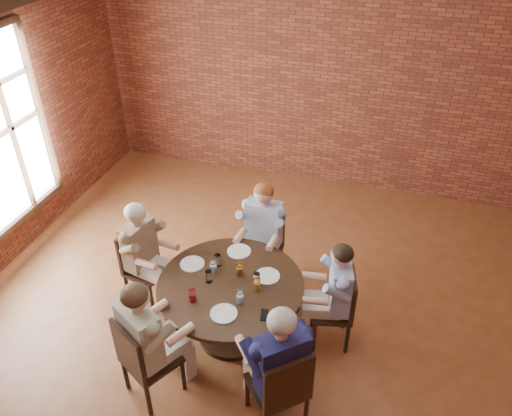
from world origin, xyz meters
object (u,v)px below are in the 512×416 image
(chair_e, at_px, (282,388))
(diner_e, at_px, (277,366))
(diner_a, at_px, (333,296))
(dining_table, at_px, (231,299))
(chair_a, at_px, (340,306))
(chair_c, at_px, (141,263))
(chair_b, at_px, (264,242))
(diner_c, at_px, (145,255))
(diner_b, at_px, (262,235))
(smartphone, at_px, (264,315))
(chair_d, at_px, (142,359))
(diner_d, at_px, (148,341))

(chair_e, xyz_separation_m, diner_e, (-0.06, 0.07, 0.18))
(diner_e, bearing_deg, diner_a, -147.79)
(dining_table, relative_size, chair_a, 1.64)
(chair_c, relative_size, diner_e, 0.66)
(chair_b, relative_size, diner_e, 0.67)
(chair_b, bearing_deg, chair_e, -66.51)
(diner_a, bearing_deg, chair_b, -143.39)
(chair_c, relative_size, diner_c, 0.70)
(dining_table, distance_m, diner_e, 1.08)
(chair_a, distance_m, chair_c, 2.28)
(chair_a, bearing_deg, diner_b, -137.30)
(diner_a, distance_m, smartphone, 0.80)
(dining_table, xyz_separation_m, diner_c, (-1.10, 0.26, 0.13))
(dining_table, bearing_deg, chair_e, -49.00)
(chair_c, distance_m, chair_e, 2.27)
(diner_c, bearing_deg, chair_d, -141.83)
(chair_a, distance_m, diner_a, 0.17)
(chair_c, xyz_separation_m, chair_d, (0.64, -1.22, 0.02))
(diner_d, distance_m, chair_e, 1.27)
(dining_table, relative_size, diner_a, 1.16)
(chair_d, height_order, diner_d, diner_d)
(diner_d, bearing_deg, chair_a, -115.06)
(diner_a, distance_m, diner_c, 2.12)
(dining_table, height_order, diner_e, diner_e)
(diner_b, height_order, chair_e, diner_b)
(dining_table, height_order, diner_a, diner_a)
(chair_d, bearing_deg, diner_b, -77.65)
(chair_a, relative_size, diner_a, 0.71)
(chair_b, height_order, diner_d, diner_d)
(diner_a, height_order, chair_c, diner_a)
(chair_c, bearing_deg, diner_c, -90.00)
(diner_c, bearing_deg, smartphone, -97.15)
(diner_a, xyz_separation_m, diner_e, (-0.31, -1.04, 0.06))
(chair_d, bearing_deg, diner_a, -113.03)
(chair_a, distance_m, chair_d, 2.03)
(diner_a, height_order, smartphone, diner_a)
(chair_d, distance_m, diner_d, 0.20)
(chair_b, distance_m, chair_d, 2.08)
(diner_d, xyz_separation_m, smartphone, (0.94, 0.55, 0.06))
(diner_b, relative_size, smartphone, 9.16)
(diner_a, distance_m, chair_b, 1.26)
(chair_b, xyz_separation_m, chair_e, (0.70, -1.92, 0.01))
(chair_a, bearing_deg, diner_d, -67.94)
(diner_a, bearing_deg, diner_e, -29.82)
(diner_d, bearing_deg, diner_a, -114.15)
(dining_table, height_order, smartphone, smartphone)
(chair_e, relative_size, diner_e, 0.70)
(diner_d, bearing_deg, chair_c, -28.88)
(dining_table, xyz_separation_m, chair_e, (0.76, -0.88, -0.00))
(chair_a, xyz_separation_m, diner_b, (-1.03, 0.71, 0.17))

